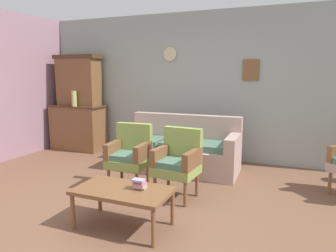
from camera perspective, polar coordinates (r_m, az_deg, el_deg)
name	(u,v)px	position (r m, az deg, el deg)	size (l,w,h in m)	color
ground_plane	(135,212)	(3.83, -6.10, -15.26)	(7.68, 7.68, 0.00)	brown
wall_back_with_decor	(201,86)	(5.91, 6.00, 7.19)	(6.40, 0.09, 2.70)	#939E99
side_cabinet	(78,127)	(6.86, -15.97, -0.22)	(1.16, 0.55, 0.93)	brown
cabinet_upper_hutch	(79,80)	(6.83, -15.94, 8.05)	(0.99, 0.38, 1.03)	brown
vase_on_cabinet	(74,99)	(6.59, -16.69, 4.78)	(0.10, 0.10, 0.31)	tan
floral_couch	(181,151)	(5.21, 2.33, -4.53)	(1.92, 0.85, 0.90)	tan
armchair_row_middle	(130,153)	(4.41, -6.94, -4.93)	(0.55, 0.52, 0.90)	#849947
armchair_near_cabinet	(178,160)	(4.05, 1.83, -6.21)	(0.56, 0.53, 0.90)	#849947
coffee_table	(123,193)	(3.36, -8.19, -11.95)	(1.00, 0.56, 0.42)	brown
book_stack_on_table	(140,184)	(3.31, -5.19, -10.43)	(0.14, 0.11, 0.11)	gray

